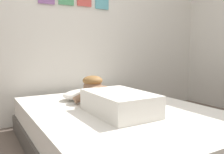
{
  "coord_description": "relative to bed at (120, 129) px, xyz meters",
  "views": [
    {
      "loc": [
        -1.16,
        -1.23,
        0.89
      ],
      "look_at": [
        0.05,
        0.82,
        0.62
      ],
      "focal_mm": 37.68,
      "sensor_mm": 36.0,
      "label": 1
    }
  ],
  "objects": [
    {
      "name": "bed",
      "position": [
        0.0,
        0.0,
        0.0
      ],
      "size": [
        1.54,
        2.07,
        0.37
      ],
      "color": "#4C4742",
      "rests_on": "ground"
    },
    {
      "name": "coffee_cup",
      "position": [
        0.27,
        0.47,
        0.23
      ],
      "size": [
        0.12,
        0.09,
        0.07
      ],
      "color": "white",
      "rests_on": "bed"
    },
    {
      "name": "pillow",
      "position": [
        -0.08,
        0.54,
        0.24
      ],
      "size": [
        0.52,
        0.32,
        0.11
      ],
      "primitive_type": "ellipsoid",
      "color": "white",
      "rests_on": "bed"
    },
    {
      "name": "back_wall",
      "position": [
        0.05,
        1.2,
        1.07
      ],
      "size": [
        4.25,
        0.12,
        2.5
      ],
      "color": "silver",
      "rests_on": "ground"
    },
    {
      "name": "cell_phone",
      "position": [
        -0.04,
        -0.15,
        0.19
      ],
      "size": [
        0.07,
        0.14,
        0.01
      ],
      "primitive_type": "cube",
      "color": "black",
      "rests_on": "bed"
    },
    {
      "name": "person_lying",
      "position": [
        -0.09,
        0.0,
        0.29
      ],
      "size": [
        0.43,
        0.92,
        0.27
      ],
      "color": "silver",
      "rests_on": "bed"
    }
  ]
}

